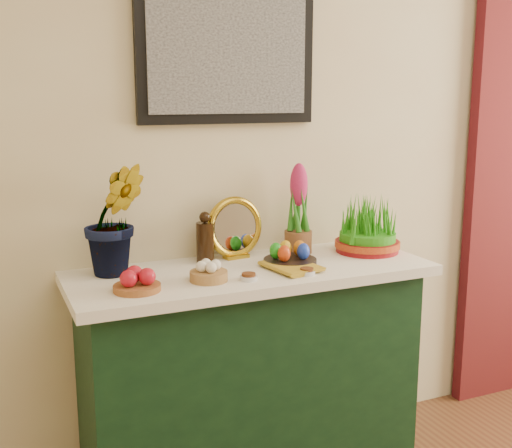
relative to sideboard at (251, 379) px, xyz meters
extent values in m
cube|color=beige|center=(0.44, 0.25, 0.93)|extent=(4.00, 0.04, 2.70)
cube|color=black|center=(0.00, 0.23, 1.27)|extent=(0.74, 0.03, 0.54)
cube|color=#A5A5A5|center=(0.00, 0.21, 1.27)|extent=(0.66, 0.01, 0.46)
cube|color=#123318|center=(0.00, 0.00, 0.00)|extent=(1.30, 0.45, 0.85)
cube|color=silver|center=(0.00, 0.00, 0.45)|extent=(1.40, 0.55, 0.04)
imported|color=#2C7E1F|center=(-0.49, 0.11, 0.74)|extent=(0.28, 0.23, 0.55)
cylinder|color=brown|center=(-0.47, -0.12, 0.48)|extent=(0.17, 0.17, 0.02)
cylinder|color=#B08347|center=(-0.21, -0.11, 0.48)|extent=(0.17, 0.17, 0.04)
cylinder|color=black|center=(-0.14, 0.14, 0.55)|extent=(0.07, 0.07, 0.16)
sphere|color=black|center=(-0.14, 0.14, 0.65)|extent=(0.04, 0.04, 0.04)
cube|color=#B59120|center=(0.00, 0.16, 0.47)|extent=(0.11, 0.06, 0.02)
torus|color=#B59120|center=(0.00, 0.17, 0.59)|extent=(0.26, 0.09, 0.25)
cylinder|color=silver|center=(0.00, 0.17, 0.59)|extent=(0.19, 0.05, 0.19)
imported|color=#B58F21|center=(0.05, -0.11, 0.48)|extent=(0.18, 0.24, 0.03)
cylinder|color=silver|center=(-0.08, -0.16, 0.47)|extent=(0.06, 0.06, 0.02)
cylinder|color=#592D14|center=(-0.08, -0.16, 0.49)|extent=(0.05, 0.05, 0.01)
cylinder|color=silver|center=(0.15, -0.18, 0.47)|extent=(0.06, 0.06, 0.02)
cylinder|color=#592D14|center=(0.15, -0.18, 0.49)|extent=(0.05, 0.05, 0.01)
cylinder|color=black|center=(0.16, -0.02, 0.48)|extent=(0.28, 0.28, 0.02)
ellipsoid|color=red|center=(0.12, -0.05, 0.52)|extent=(0.05, 0.05, 0.07)
ellipsoid|color=#1C3AC4|center=(0.20, -0.05, 0.52)|extent=(0.05, 0.05, 0.07)
ellipsoid|color=gold|center=(0.16, 0.03, 0.52)|extent=(0.05, 0.05, 0.07)
ellipsoid|color=#209A1C|center=(0.11, 0.01, 0.52)|extent=(0.05, 0.05, 0.07)
ellipsoid|color=orange|center=(0.21, 0.01, 0.52)|extent=(0.05, 0.05, 0.07)
cylinder|color=brown|center=(0.27, 0.13, 0.51)|extent=(0.12, 0.12, 0.09)
ellipsoid|color=#D12967|center=(0.27, 0.13, 0.75)|extent=(0.07, 0.07, 0.18)
cylinder|color=maroon|center=(0.55, 0.03, 0.49)|extent=(0.26, 0.26, 0.05)
cylinder|color=#9E110F|center=(0.55, 0.03, 0.50)|extent=(0.27, 0.27, 0.03)
camera|label=1|loc=(-0.95, -2.20, 1.12)|focal=45.00mm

